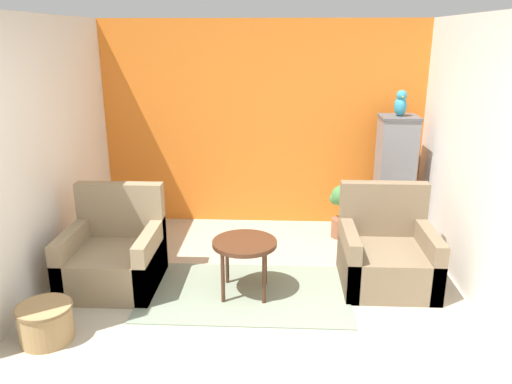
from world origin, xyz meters
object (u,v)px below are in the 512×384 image
Objects in this scene: wicker_basket at (46,322)px; armchair_left at (114,257)px; parrot at (400,104)px; coffee_table at (245,247)px; birdcage at (394,178)px; armchair_right at (386,256)px; potted_plant at (341,207)px.

armchair_left is at bearing 75.43° from wicker_basket.
parrot is 0.69× the size of wicker_basket.
coffee_table is at bearing -6.06° from armchair_left.
coffee_table is 0.41× the size of birdcage.
armchair_right is 1.38m from birdcage.
parrot is at bearing 76.23° from armchair_right.
wicker_basket is at bearing -143.13° from birdcage.
birdcage reaches higher than armchair_right.
wicker_basket is (-0.25, -0.96, -0.12)m from armchair_left.
potted_plant is 3.42m from wicker_basket.
wicker_basket is at bearing -143.10° from parrot.
coffee_table is 1.29m from armchair_left.
coffee_table is at bearing -126.18° from potted_plant.
parrot reaches higher than potted_plant.
potted_plant is (1.04, 1.43, -0.10)m from coffee_table.
armchair_right is (1.35, 0.29, -0.19)m from coffee_table.
potted_plant is at bearing -167.33° from parrot.
birdcage is at bearing 76.21° from armchair_right.
armchair_left is 0.65× the size of birdcage.
armchair_left is 2.16× the size of wicker_basket.
coffee_table is at bearing 28.46° from wicker_basket.
birdcage is at bearing 12.45° from potted_plant.
birdcage is 4.85× the size of parrot.
potted_plant is 1.49× the size of wicker_basket.
parrot reaches higher than birdcage.
armchair_right is at bearing -74.89° from potted_plant.
armchair_left is at bearing -153.98° from parrot.
birdcage is at bearing 25.98° from armchair_left.
birdcage reaches higher than wicker_basket.
potted_plant is at bearing 41.29° from wicker_basket.
armchair_left is 1.45× the size of potted_plant.
armchair_left is 2.65m from potted_plant.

